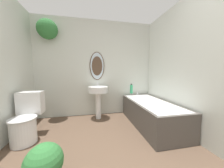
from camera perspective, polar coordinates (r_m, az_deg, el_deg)
The scene contains 7 objects.
wall_back at distance 2.92m, azimuth -11.11°, elevation 10.24°, with size 3.02×0.42×2.40m.
wall_right at distance 2.38m, azimuth 33.24°, elevation 7.33°, with size 0.06×2.54×2.40m.
toilet at distance 2.36m, azimuth -37.36°, elevation -14.02°, with size 0.38×0.57×0.77m.
pedestal_sink at distance 2.69m, azimuth -7.04°, elevation -4.96°, with size 0.46×0.46×0.87m.
bathtub at distance 2.57m, azimuth 19.04°, elevation -13.60°, with size 0.73×1.56×0.57m.
shampoo_bottle at distance 2.91m, azimuth 9.80°, elevation -2.48°, with size 0.07×0.07×0.24m.
potted_plant at distance 1.39m, azimuth -31.06°, elevation -32.81°, with size 0.33×0.33×0.47m.
Camera 1 is at (-0.19, -0.49, 1.09)m, focal length 18.00 mm.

